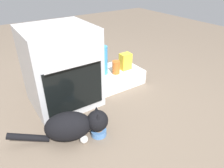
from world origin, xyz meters
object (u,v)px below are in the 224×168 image
object	(u,v)px
snack_bag	(125,61)
sauce_jar	(116,67)
cat	(74,125)
water_bottle	(102,60)
oven	(61,67)
food_bowl	(99,132)
pantry_cabinet	(115,76)

from	to	relation	value
snack_bag	sauce_jar	size ratio (longest dim) A/B	1.29
cat	water_bottle	distance (m)	0.84
oven	sauce_jar	xyz separation A→B (m)	(0.58, -0.04, -0.14)
oven	water_bottle	size ratio (longest dim) A/B	2.43
food_bowl	water_bottle	distance (m)	0.81
food_bowl	snack_bag	distance (m)	0.93
snack_bag	sauce_jar	bearing A→B (deg)	-167.22
pantry_cabinet	water_bottle	xyz separation A→B (m)	(-0.15, 0.01, 0.23)
oven	food_bowl	size ratio (longest dim) A/B	5.97
cat	pantry_cabinet	bearing A→B (deg)	58.68
cat	snack_bag	xyz separation A→B (m)	(0.86, 0.51, 0.12)
pantry_cabinet	sauce_jar	world-z (taller)	sauce_jar
pantry_cabinet	food_bowl	xyz separation A→B (m)	(-0.58, -0.62, -0.05)
water_bottle	sauce_jar	size ratio (longest dim) A/B	2.14
pantry_cabinet	snack_bag	xyz separation A→B (m)	(0.11, -0.04, 0.17)
pantry_cabinet	water_bottle	size ratio (longest dim) A/B	1.85
oven	pantry_cabinet	distance (m)	0.68
pantry_cabinet	cat	xyz separation A→B (m)	(-0.75, -0.55, 0.05)
pantry_cabinet	food_bowl	bearing A→B (deg)	-132.99
cat	snack_bag	size ratio (longest dim) A/B	3.89
water_bottle	sauce_jar	bearing A→B (deg)	-34.61
pantry_cabinet	water_bottle	world-z (taller)	water_bottle
pantry_cabinet	cat	size ratio (longest dim) A/B	0.79
snack_bag	sauce_jar	distance (m)	0.15
snack_bag	water_bottle	world-z (taller)	water_bottle
snack_bag	cat	bearing A→B (deg)	-149.19
sauce_jar	food_bowl	bearing A→B (deg)	-134.69
food_bowl	sauce_jar	xyz separation A→B (m)	(0.54, 0.55, 0.20)
pantry_cabinet	snack_bag	bearing A→B (deg)	-17.99
food_bowl	water_bottle	bearing A→B (deg)	55.92
oven	food_bowl	bearing A→B (deg)	-86.73
oven	pantry_cabinet	xyz separation A→B (m)	(0.61, 0.03, -0.28)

